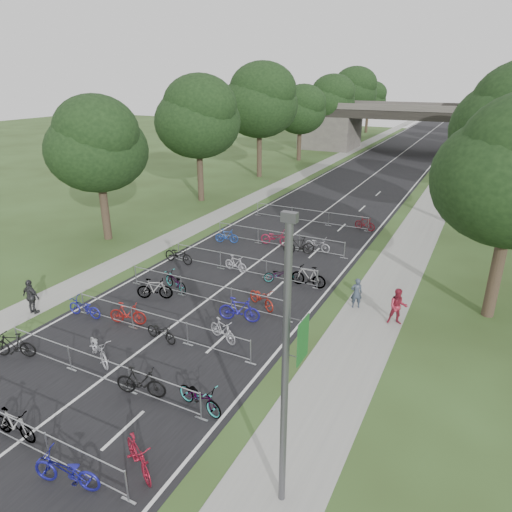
{
  "coord_description": "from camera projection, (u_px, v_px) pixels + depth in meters",
  "views": [
    {
      "loc": [
        11.87,
        -6.54,
        10.89
      ],
      "look_at": [
        0.69,
        15.34,
        1.1
      ],
      "focal_mm": 32.0,
      "sensor_mm": 36.0,
      "label": 1
    }
  ],
  "objects": [
    {
      "name": "bike_12",
      "position": [
        155.0,
        289.0,
        23.61
      ],
      "size": [
        1.93,
        1.27,
        1.13
      ],
      "primitive_type": "imported",
      "rotation": [
        0.0,
        0.0,
        2.0
      ],
      "color": "#A1A4A9",
      "rests_on": "ground"
    },
    {
      "name": "tree_right_2",
      "position": [
        511.0,
        136.0,
        39.74
      ],
      "size": [
        6.16,
        6.16,
        9.39
      ],
      "color": "#33261C",
      "rests_on": "ground"
    },
    {
      "name": "lamppost",
      "position": [
        286.0,
        369.0,
        11.0
      ],
      "size": [
        0.61,
        0.65,
        8.21
      ],
      "color": "#4C4C51",
      "rests_on": "ground"
    },
    {
      "name": "bike_1",
      "position": [
        14.0,
        425.0,
        14.5
      ],
      "size": [
        1.81,
        0.59,
        1.07
      ],
      "primitive_type": "imported",
      "rotation": [
        0.0,
        0.0,
        1.62
      ],
      "color": "#A1A4A9",
      "rests_on": "ground"
    },
    {
      "name": "bike_6",
      "position": [
        141.0,
        382.0,
        16.42
      ],
      "size": [
        2.03,
        0.97,
        1.18
      ],
      "primitive_type": "imported",
      "rotation": [
        0.0,
        0.0,
        1.79
      ],
      "color": "black",
      "rests_on": "ground"
    },
    {
      "name": "bike_20",
      "position": [
        227.0,
        236.0,
        31.53
      ],
      "size": [
        1.71,
        0.9,
        0.99
      ],
      "primitive_type": "imported",
      "rotation": [
        0.0,
        0.0,
        1.85
      ],
      "color": "#1B3E96",
      "rests_on": "ground"
    },
    {
      "name": "bike_22",
      "position": [
        299.0,
        246.0,
        29.47
      ],
      "size": [
        2.04,
        1.45,
        1.21
      ],
      "primitive_type": "imported",
      "rotation": [
        0.0,
        0.0,
        5.2
      ],
      "color": "black",
      "rests_on": "ground"
    },
    {
      "name": "bike_3",
      "position": [
        138.0,
        456.0,
        13.24
      ],
      "size": [
        1.92,
        1.39,
        1.14
      ],
      "primitive_type": "imported",
      "rotation": [
        0.0,
        0.0,
        1.06
      ],
      "color": "maroon",
      "rests_on": "ground"
    },
    {
      "name": "bike_17",
      "position": [
        236.0,
        264.0,
        26.94
      ],
      "size": [
        1.68,
        0.73,
        0.98
      ],
      "primitive_type": "imported",
      "rotation": [
        0.0,
        0.0,
        1.4
      ],
      "color": "#BBB9C1",
      "rests_on": "ground"
    },
    {
      "name": "bike_11",
      "position": [
        223.0,
        330.0,
        19.89
      ],
      "size": [
        1.76,
        1.03,
        1.02
      ],
      "primitive_type": "imported",
      "rotation": [
        0.0,
        0.0,
        1.22
      ],
      "color": "#A4A4AC",
      "rests_on": "ground"
    },
    {
      "name": "road",
      "position": [
        380.0,
        170.0,
        55.81
      ],
      "size": [
        11.0,
        140.0,
        0.01
      ],
      "primitive_type": "cube",
      "color": "black",
      "rests_on": "ground"
    },
    {
      "name": "tree_right_5",
      "position": [
        509.0,
        109.0,
        69.52
      ],
      "size": [
        6.16,
        6.16,
        9.39
      ],
      "color": "#33261C",
      "rests_on": "ground"
    },
    {
      "name": "bike_2",
      "position": [
        66.0,
        471.0,
        12.76
      ],
      "size": [
        2.22,
        1.17,
        1.11
      ],
      "primitive_type": "imported",
      "rotation": [
        0.0,
        0.0,
        4.93
      ],
      "color": "navy",
      "rests_on": "ground"
    },
    {
      "name": "ground",
      "position": [
        17.0,
        444.0,
        14.46
      ],
      "size": [
        200.0,
        200.0,
        0.0
      ],
      "primitive_type": "plane",
      "color": "#30421C",
      "rests_on": "ground"
    },
    {
      "name": "tree_right_3",
      "position": [
        512.0,
        114.0,
        49.3
      ],
      "size": [
        7.17,
        7.17,
        10.93
      ],
      "color": "#33261C",
      "rests_on": "ground"
    },
    {
      "name": "bike_15",
      "position": [
        262.0,
        298.0,
        22.77
      ],
      "size": [
        2.04,
        1.51,
        1.02
      ],
      "primitive_type": "imported",
      "rotation": [
        0.0,
        0.0,
        1.09
      ],
      "color": "maroon",
      "rests_on": "ground"
    },
    {
      "name": "sidewalk_right",
      "position": [
        449.0,
        176.0,
        52.43
      ],
      "size": [
        3.0,
        140.0,
        0.01
      ],
      "primitive_type": "cube",
      "color": "gray",
      "rests_on": "ground"
    },
    {
      "name": "pedestrian_a",
      "position": [
        356.0,
        293.0,
        22.64
      ],
      "size": [
        0.69,
        0.6,
        1.59
      ],
      "primitive_type": "imported",
      "rotation": [
        0.0,
        0.0,
        3.61
      ],
      "color": "#303A48",
      "rests_on": "ground"
    },
    {
      "name": "bike_27",
      "position": [
        365.0,
        224.0,
        34.14
      ],
      "size": [
        1.73,
        0.87,
        1.0
      ],
      "primitive_type": "imported",
      "rotation": [
        0.0,
        0.0,
        1.32
      ],
      "color": "maroon",
      "rests_on": "ground"
    },
    {
      "name": "tree_left_5",
      "position": [
        353.0,
        92.0,
        79.07
      ],
      "size": [
        8.4,
        8.4,
        12.81
      ],
      "color": "#33261C",
      "rests_on": "ground"
    },
    {
      "name": "tree_left_4",
      "position": [
        330.0,
        100.0,
        69.44
      ],
      "size": [
        7.56,
        7.56,
        11.53
      ],
      "color": "#33261C",
      "rests_on": "ground"
    },
    {
      "name": "bike_16",
      "position": [
        179.0,
        255.0,
        28.13
      ],
      "size": [
        2.14,
        0.86,
        1.1
      ],
      "primitive_type": "imported",
      "rotation": [
        0.0,
        0.0,
        1.51
      ],
      "color": "black",
      "rests_on": "ground"
    },
    {
      "name": "lane_markings",
      "position": [
        380.0,
        170.0,
        55.81
      ],
      "size": [
        0.12,
        140.0,
        0.0
      ],
      "primitive_type": "cube",
      "color": "silver",
      "rests_on": "ground"
    },
    {
      "name": "tree_left_2",
      "position": [
        260.0,
        102.0,
        49.29
      ],
      "size": [
        8.4,
        8.4,
        12.81
      ],
      "color": "#33261C",
      "rests_on": "ground"
    },
    {
      "name": "tree_left_3",
      "position": [
        301.0,
        111.0,
        59.82
      ],
      "size": [
        6.72,
        6.72,
        10.25
      ],
      "color": "#33261C",
      "rests_on": "ground"
    },
    {
      "name": "barrier_row_5",
      "position": [
        278.0,
        239.0,
        30.8
      ],
      "size": [
        9.7,
        0.08,
        1.1
      ],
      "color": "#A1A4A9",
      "rests_on": "ground"
    },
    {
      "name": "barrier_row_6",
      "position": [
        310.0,
        216.0,
        35.76
      ],
      "size": [
        9.7,
        0.08,
        1.1
      ],
      "color": "#A1A4A9",
      "rests_on": "ground"
    },
    {
      "name": "bike_9",
      "position": [
        128.0,
        314.0,
        21.21
      ],
      "size": [
        1.89,
        1.0,
        1.09
      ],
      "primitive_type": "imported",
      "rotation": [
        0.0,
        0.0,
        1.85
      ],
      "color": "maroon",
      "rests_on": "ground"
    },
    {
      "name": "barrier_row_2",
      "position": [
        159.0,
        325.0,
        20.21
      ],
      "size": [
        9.7,
        0.08,
        1.1
      ],
      "color": "#A1A4A9",
      "rests_on": "ground"
    },
    {
      "name": "tree_left_6",
      "position": [
        369.0,
        99.0,
        89.6
      ],
      "size": [
        6.72,
        6.72,
        10.25
      ],
      "color": "#33261C",
      "rests_on": "ground"
    },
    {
      "name": "overpass_bridge",
      "position": [
        406.0,
        128.0,
        66.91
      ],
      "size": [
        31.0,
        8.0,
        7.05
      ],
      "color": "#4E4945",
      "rests_on": "ground"
    },
    {
      "name": "bike_18",
      "position": [
        279.0,
        275.0,
        25.57
      ],
      "size": [
        1.79,
        1.41,
        0.91
      ],
      "primitive_type": "imported",
      "rotation": [
        0.0,
        0.0,
        2.12
      ],
      "color": "#A1A4A9",
      "rests_on": "ground"
    },
    {
      "name": "bike_4",
      "position": [
        14.0,
        345.0,
        18.73
      ],
      "size": [
        1.91,
        1.17,
        1.11
      ],
      "primitive_type": "imported",
      "rotation": [
        0.0,
        0.0,
        5.09
      ],
      "color": "black",
      "rests_on": "ground"
    },
    {
      "name": "bike_23",
      "position": [
        317.0,
        244.0,
        30.07
      ],
      "size": [
        1.89,
        0.85,
        0.96
      ],
      "primitive_type": "imported",
      "rotation": [
        0.0,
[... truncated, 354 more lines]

